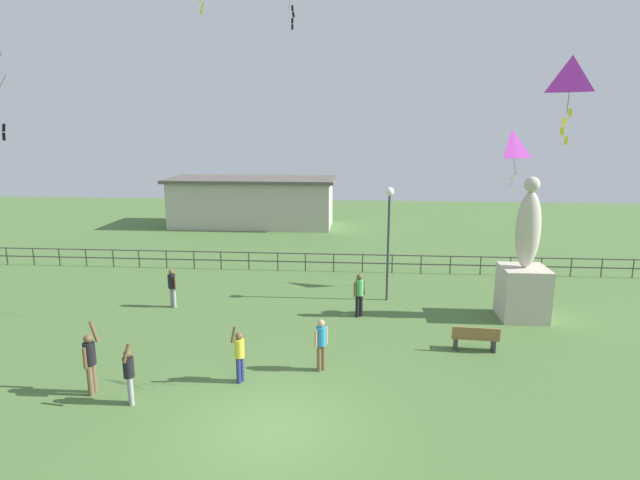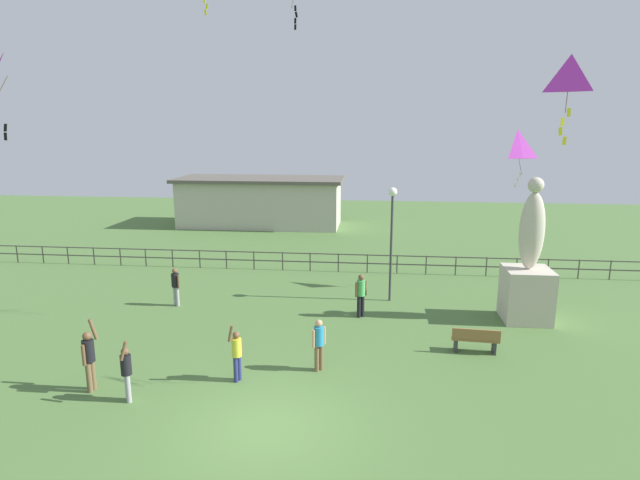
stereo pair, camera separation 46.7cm
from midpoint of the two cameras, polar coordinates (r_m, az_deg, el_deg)
The scene contains 15 objects.
ground_plane at distance 13.38m, azimuth -4.91°, elevation -19.97°, with size 80.00×80.00×0.00m, color #4C7038.
statue_monument at distance 20.85m, azimuth 22.56°, elevation -3.73°, with size 1.68×1.68×5.40m.
lamppost at distance 21.26m, azimuth 8.57°, elevation 2.18°, with size 0.36×0.36×4.78m.
park_bench at distance 17.71m, azimuth 17.52°, elevation -10.41°, with size 1.52×0.51×0.85m.
person_0 at distance 21.74m, azimuth -15.07°, elevation -4.75°, with size 0.42×0.29×1.58m.
person_1 at distance 19.83m, azimuth 5.21°, elevation -5.81°, with size 0.43×0.34×1.70m.
person_2 at distance 15.17m, azimuth -8.29°, elevation -12.15°, with size 0.37×0.44×1.77m.
person_3 at distance 15.68m, azimuth -23.36°, elevation -11.73°, with size 0.36×0.53×2.02m.
person_4 at distance 14.82m, azimuth -19.75°, elevation -13.36°, with size 0.33×0.48×1.78m.
person_5 at distance 15.60m, azimuth 0.75°, elevation -11.15°, with size 0.38×0.36×1.61m.
kite_1 at distance 15.70m, azimuth -30.53°, elevation 15.16°, with size 1.18×1.16×2.12m.
kite_3 at distance 14.16m, azimuth 26.72°, elevation 15.65°, with size 0.85×0.65×2.07m.
kite_6 at distance 24.00m, azimuth 21.41°, elevation 9.59°, with size 1.08×1.06×2.37m.
waterfront_railing at distance 26.06m, azimuth -0.07°, elevation -2.13°, with size 36.05×0.06×0.95m.
pavilion_building at distance 38.34m, azimuth -6.21°, elevation 4.26°, with size 12.11×5.08×3.53m.
Camera 2 is at (2.49, -11.06, 7.15)m, focal length 28.98 mm.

